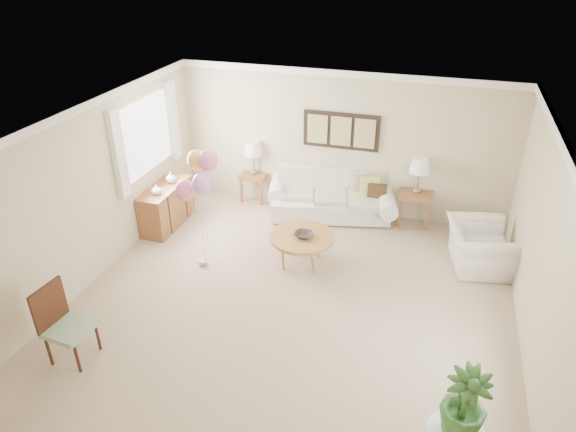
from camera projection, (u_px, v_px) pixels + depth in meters
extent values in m
plane|color=tan|center=(292.00, 303.00, 7.23)|extent=(6.00, 6.00, 0.00)
cube|color=#C6B491|center=(341.00, 144.00, 9.12)|extent=(6.00, 0.04, 2.60)
cube|color=#C6B491|center=(185.00, 400.00, 4.09)|extent=(6.00, 0.04, 2.60)
cube|color=#C6B491|center=(93.00, 193.00, 7.38)|extent=(0.04, 6.00, 2.60)
cube|color=#C6B491|center=(545.00, 261.00, 5.83)|extent=(0.04, 6.00, 2.60)
cube|color=white|center=(293.00, 127.00, 5.98)|extent=(6.00, 6.00, 0.02)
cube|color=white|center=(344.00, 74.00, 8.50)|extent=(6.00, 0.06, 0.12)
cube|color=white|center=(78.00, 109.00, 6.77)|extent=(0.06, 6.00, 0.12)
cube|color=white|center=(571.00, 160.00, 5.24)|extent=(0.06, 6.00, 0.12)
cube|color=white|center=(146.00, 136.00, 8.46)|extent=(0.04, 1.40, 1.20)
cube|color=white|center=(118.00, 154.00, 7.74)|extent=(0.10, 0.22, 1.40)
cube|color=white|center=(173.00, 120.00, 9.16)|extent=(0.10, 0.22, 1.40)
cube|color=black|center=(341.00, 131.00, 8.97)|extent=(1.35, 0.04, 0.65)
cube|color=#8C8C59|center=(317.00, 129.00, 9.06)|extent=(0.36, 0.02, 0.52)
cube|color=#8C8C59|center=(341.00, 131.00, 8.95)|extent=(0.36, 0.02, 0.52)
cube|color=#8C8C59|center=(365.00, 134.00, 8.84)|extent=(0.36, 0.02, 0.52)
cube|color=white|center=(330.00, 206.00, 9.38)|extent=(2.25, 1.33, 0.35)
cube|color=white|center=(335.00, 180.00, 9.46)|extent=(2.10, 0.69, 0.53)
cylinder|color=white|center=(278.00, 188.00, 9.53)|extent=(0.50, 0.91, 0.31)
cylinder|color=white|center=(387.00, 202.00, 9.01)|extent=(0.50, 0.91, 0.31)
cube|color=#BEB79C|center=(298.00, 192.00, 9.39)|extent=(0.72, 0.80, 0.12)
cube|color=#BEB79C|center=(330.00, 196.00, 9.24)|extent=(0.72, 0.80, 0.12)
cube|color=#BEB79C|center=(364.00, 201.00, 9.08)|extent=(0.72, 0.80, 0.12)
cube|color=#8CB8DE|center=(293.00, 177.00, 9.47)|extent=(0.36, 0.12, 0.36)
cube|color=tan|center=(370.00, 187.00, 9.10)|extent=(0.36, 0.12, 0.36)
cube|color=#342313|center=(377.00, 192.00, 9.03)|extent=(0.33, 0.10, 0.33)
cube|color=white|center=(330.00, 215.00, 9.47)|extent=(1.92, 0.77, 0.04)
cube|color=brown|center=(254.00, 175.00, 9.83)|extent=(0.51, 0.46, 0.07)
cube|color=brown|center=(241.00, 191.00, 9.86)|extent=(0.05, 0.05, 0.48)
cube|color=brown|center=(261.00, 193.00, 9.76)|extent=(0.05, 0.05, 0.48)
cube|color=brown|center=(248.00, 183.00, 10.18)|extent=(0.05, 0.05, 0.48)
cube|color=brown|center=(268.00, 185.00, 10.07)|extent=(0.05, 0.05, 0.48)
cube|color=brown|center=(416.00, 194.00, 8.97)|extent=(0.57, 0.52, 0.08)
cube|color=brown|center=(400.00, 213.00, 9.00)|extent=(0.05, 0.05, 0.54)
cube|color=brown|center=(426.00, 217.00, 8.88)|extent=(0.05, 0.05, 0.54)
cube|color=brown|center=(402.00, 203.00, 9.35)|extent=(0.05, 0.05, 0.54)
cube|color=brown|center=(428.00, 206.00, 9.23)|extent=(0.05, 0.05, 0.54)
cylinder|color=gray|center=(254.00, 172.00, 9.80)|extent=(0.15, 0.15, 0.06)
cylinder|color=gray|center=(254.00, 162.00, 9.71)|extent=(0.04, 0.04, 0.32)
cone|color=silver|center=(253.00, 148.00, 9.57)|extent=(0.36, 0.36, 0.25)
cylinder|color=gray|center=(417.00, 190.00, 8.93)|extent=(0.15, 0.15, 0.06)
cylinder|color=gray|center=(418.00, 180.00, 8.84)|extent=(0.04, 0.04, 0.32)
cone|color=silver|center=(420.00, 165.00, 8.70)|extent=(0.36, 0.36, 0.25)
cylinder|color=olive|center=(302.00, 237.00, 7.88)|extent=(1.00, 1.00, 0.06)
cylinder|color=olive|center=(320.00, 246.00, 8.14)|extent=(0.04, 0.04, 0.45)
cylinder|color=olive|center=(292.00, 241.00, 8.26)|extent=(0.04, 0.04, 0.45)
cylinder|color=olive|center=(283.00, 256.00, 7.87)|extent=(0.04, 0.04, 0.45)
cylinder|color=olive|center=(313.00, 262.00, 7.75)|extent=(0.04, 0.04, 0.45)
imported|color=#2E2723|center=(304.00, 235.00, 7.82)|extent=(0.30, 0.30, 0.07)
imported|color=white|center=(478.00, 247.00, 7.91)|extent=(1.09, 1.19, 0.67)
imported|color=#1E4E1B|center=(465.00, 404.00, 4.50)|extent=(0.47, 0.47, 0.73)
cube|color=gray|center=(70.00, 328.00, 6.10)|extent=(0.54, 0.54, 0.07)
cylinder|color=#371A0E|center=(49.00, 351.00, 6.10)|extent=(0.04, 0.04, 0.41)
cylinder|color=#371A0E|center=(77.00, 359.00, 6.00)|extent=(0.04, 0.04, 0.41)
cylinder|color=#371A0E|center=(71.00, 330.00, 6.43)|extent=(0.04, 0.04, 0.41)
cylinder|color=#371A0E|center=(98.00, 336.00, 6.33)|extent=(0.04, 0.04, 0.41)
cube|color=#371A0E|center=(49.00, 305.00, 6.01)|extent=(0.09, 0.48, 0.54)
cube|color=brown|center=(166.00, 206.00, 9.02)|extent=(0.45, 1.20, 0.74)
cube|color=#371A0E|center=(158.00, 214.00, 8.77)|extent=(0.46, 0.02, 0.70)
cube|color=#371A0E|center=(175.00, 199.00, 9.27)|extent=(0.46, 0.02, 0.70)
imported|color=white|center=(156.00, 189.00, 8.57)|extent=(0.20, 0.20, 0.17)
imported|color=silver|center=(171.00, 177.00, 8.97)|extent=(0.21, 0.21, 0.19)
cube|color=gray|center=(203.00, 263.00, 8.04)|extent=(0.10, 0.10, 0.08)
ellipsoid|color=pink|center=(185.00, 190.00, 7.40)|extent=(0.28, 0.28, 0.32)
cylinder|color=silver|center=(195.00, 231.00, 7.75)|extent=(0.01, 0.01, 1.08)
ellipsoid|color=#C68DE2|center=(202.00, 183.00, 7.25)|extent=(0.28, 0.28, 0.32)
cylinder|color=silver|center=(203.00, 229.00, 7.67)|extent=(0.01, 0.01, 1.24)
ellipsoid|color=gold|center=(197.00, 160.00, 7.34)|extent=(0.28, 0.28, 0.32)
cylinder|color=silver|center=(201.00, 217.00, 7.72)|extent=(0.01, 0.01, 1.49)
ellipsoid|color=pink|center=(208.00, 160.00, 7.23)|extent=(0.28, 0.28, 0.32)
cylinder|color=silver|center=(206.00, 218.00, 7.67)|extent=(0.01, 0.01, 1.53)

